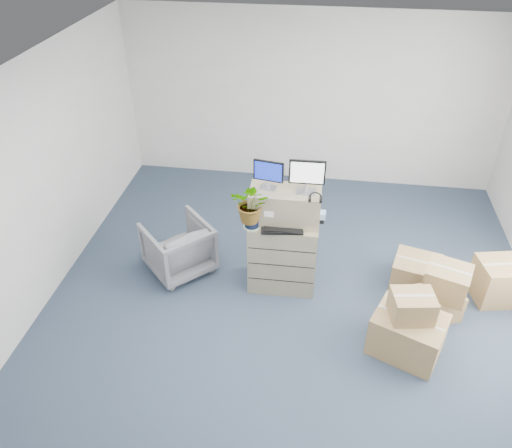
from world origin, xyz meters
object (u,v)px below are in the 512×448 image
object	(u,v)px
monitor_left	(268,173)
filing_cabinet_lower	(283,254)
keyboard	(282,229)
water_bottle	(293,210)
potted_plant	(252,208)
monitor_right	(307,175)
office_chair	(178,245)

from	to	relation	value
monitor_left	filing_cabinet_lower	bearing A→B (deg)	-8.27
monitor_left	keyboard	distance (m)	0.67
water_bottle	potted_plant	size ratio (longest dim) A/B	0.46
water_bottle	potted_plant	distance (m)	0.53
keyboard	water_bottle	distance (m)	0.29
monitor_right	keyboard	world-z (taller)	monitor_right
filing_cabinet_lower	monitor_right	world-z (taller)	monitor_right
filing_cabinet_lower	potted_plant	world-z (taller)	potted_plant
office_chair	monitor_right	bearing A→B (deg)	134.32
monitor_left	potted_plant	distance (m)	0.44
keyboard	water_bottle	xyz separation A→B (m)	(0.10, 0.25, 0.11)
keyboard	potted_plant	bearing A→B (deg)	171.03
potted_plant	keyboard	bearing A→B (deg)	-1.72
monitor_right	potted_plant	bearing A→B (deg)	-163.81
filing_cabinet_lower	potted_plant	distance (m)	0.85
water_bottle	keyboard	bearing A→B (deg)	-111.06
filing_cabinet_lower	water_bottle	xyz separation A→B (m)	(0.09, 0.09, 0.61)
filing_cabinet_lower	office_chair	size ratio (longest dim) A/B	1.23
potted_plant	office_chair	bearing A→B (deg)	166.58
keyboard	potted_plant	distance (m)	0.44
filing_cabinet_lower	potted_plant	size ratio (longest dim) A/B	1.75
filing_cabinet_lower	water_bottle	distance (m)	0.62
monitor_left	water_bottle	world-z (taller)	monitor_left
water_bottle	filing_cabinet_lower	bearing A→B (deg)	-135.48
monitor_left	office_chair	bearing A→B (deg)	-171.17
potted_plant	monitor_right	bearing A→B (deg)	17.81
monitor_right	water_bottle	world-z (taller)	monitor_right
monitor_right	potted_plant	xyz separation A→B (m)	(-0.60, -0.19, -0.38)
monitor_right	office_chair	size ratio (longest dim) A/B	0.52
filing_cabinet_lower	water_bottle	size ratio (longest dim) A/B	3.81
filing_cabinet_lower	monitor_right	distance (m)	1.15
filing_cabinet_lower	monitor_left	size ratio (longest dim) A/B	2.74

